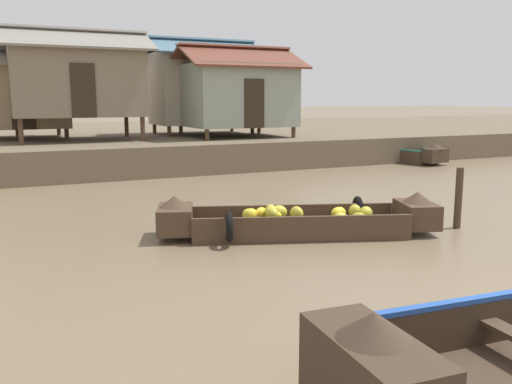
% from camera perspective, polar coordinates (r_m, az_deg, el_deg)
% --- Properties ---
extents(ground_plane, '(300.00, 300.00, 0.00)m').
position_cam_1_polar(ground_plane, '(14.25, -3.11, -0.34)').
color(ground_plane, '#726047').
extents(riverbank_strip, '(160.00, 20.00, 1.00)m').
position_cam_1_polar(riverbank_strip, '(27.25, -14.22, 5.24)').
color(riverbank_strip, brown).
rests_on(riverbank_strip, ground).
extents(banana_boat, '(5.14, 2.68, 0.77)m').
position_cam_1_polar(banana_boat, '(10.08, 4.48, -2.97)').
color(banana_boat, '#473323').
rests_on(banana_boat, ground).
extents(fishing_skiff_distant, '(1.78, 5.28, 0.84)m').
position_cam_1_polar(fishing_skiff_distant, '(23.18, 13.70, 3.97)').
color(fishing_skiff_distant, '#3D2D21').
rests_on(fishing_skiff_distant, ground).
extents(stilt_house_left, '(3.97, 3.57, 3.41)m').
position_cam_1_polar(stilt_house_left, '(22.62, -23.47, 9.39)').
color(stilt_house_left, '#4C3826').
rests_on(stilt_house_left, riverbank_strip).
extents(stilt_house_mid_left, '(5.10, 3.53, 3.95)m').
position_cam_1_polar(stilt_house_mid_left, '(20.82, -18.29, 11.05)').
color(stilt_house_mid_left, '#4C3826').
rests_on(stilt_house_mid_left, riverbank_strip).
extents(stilt_house_mid_right, '(4.77, 3.13, 4.01)m').
position_cam_1_polar(stilt_house_mid_right, '(23.76, -5.64, 10.85)').
color(stilt_house_mid_right, '#4C3826').
rests_on(stilt_house_mid_right, riverbank_strip).
extents(stilt_house_right, '(4.68, 3.97, 3.56)m').
position_cam_1_polar(stilt_house_right, '(21.88, -2.17, 10.23)').
color(stilt_house_right, '#4C3826').
rests_on(stilt_house_right, riverbank_strip).
extents(mooring_post, '(0.14, 0.14, 1.19)m').
position_cam_1_polar(mooring_post, '(11.22, 20.45, -0.60)').
color(mooring_post, '#423323').
rests_on(mooring_post, ground).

